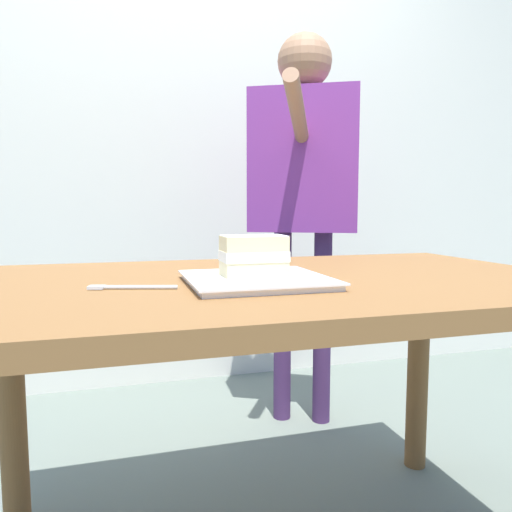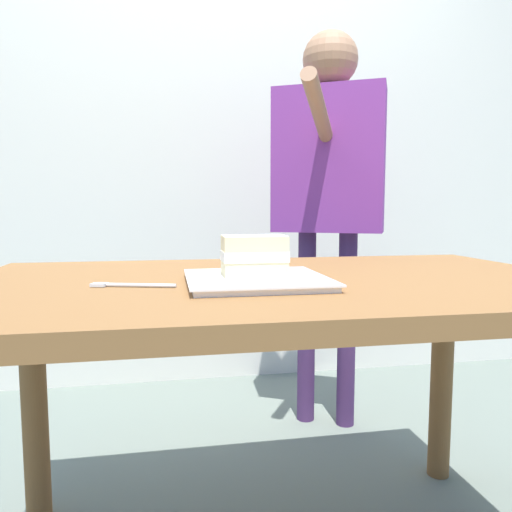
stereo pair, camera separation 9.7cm
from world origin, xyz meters
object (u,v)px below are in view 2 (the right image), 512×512
(patio_table, at_px, (281,323))
(dessert_plate, at_px, (256,280))
(dessert_fork, at_px, (127,285))
(cake_slice, at_px, (254,255))
(diner_person, at_px, (329,167))

(patio_table, relative_size, dessert_plate, 4.86)
(patio_table, distance_m, dessert_fork, 0.35)
(cake_slice, relative_size, dessert_fork, 0.79)
(cake_slice, xyz_separation_m, diner_person, (0.45, 0.87, 0.26))
(dessert_plate, height_order, cake_slice, cake_slice)
(patio_table, height_order, cake_slice, cake_slice)
(cake_slice, bearing_deg, diner_person, 62.38)
(dessert_plate, xyz_separation_m, dessert_fork, (-0.26, 0.01, -0.00))
(dessert_plate, xyz_separation_m, cake_slice, (-0.00, 0.01, 0.05))
(cake_slice, relative_size, diner_person, 0.08)
(patio_table, bearing_deg, dessert_plate, -131.66)
(dessert_plate, relative_size, cake_slice, 2.13)
(diner_person, bearing_deg, cake_slice, -117.62)
(dessert_plate, height_order, diner_person, diner_person)
(dessert_fork, xyz_separation_m, diner_person, (0.71, 0.87, 0.31))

